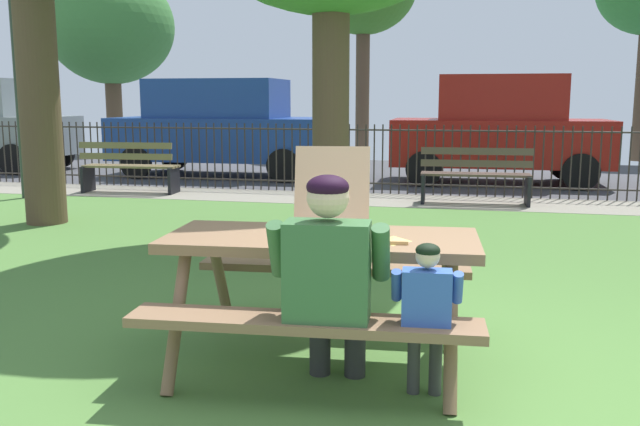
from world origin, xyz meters
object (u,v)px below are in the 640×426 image
(pizza_box_open, at_px, (330,213))
(child_at_table, at_px, (426,308))
(far_tree_left, at_px, (110,27))
(adult_at_table, at_px, (330,277))
(park_bench_left, at_px, (129,168))
(lamp_post_walkway, at_px, (15,46))
(parked_car_center, at_px, (500,129))
(parked_car_left, at_px, (222,126))
(picnic_table_foreground, at_px, (321,264))
(pizza_slice_on_table, at_px, (393,240))
(park_bench_center, at_px, (475,177))

(pizza_box_open, xyz_separation_m, child_at_table, (0.62, -0.59, -0.37))
(child_at_table, distance_m, far_tree_left, 18.99)
(pizza_box_open, distance_m, adult_at_table, 0.65)
(park_bench_left, height_order, far_tree_left, far_tree_left)
(lamp_post_walkway, relative_size, parked_car_center, 0.97)
(lamp_post_walkway, bearing_deg, far_tree_left, 111.53)
(parked_car_left, height_order, parked_car_center, parked_car_center)
(child_at_table, height_order, parked_car_center, parked_car_center)
(picnic_table_foreground, bearing_deg, far_tree_left, 123.13)
(child_at_table, bearing_deg, adult_at_table, -178.71)
(child_at_table, xyz_separation_m, parked_car_left, (-4.86, 9.85, 0.48))
(adult_at_table, distance_m, lamp_post_walkway, 8.96)
(pizza_slice_on_table, height_order, child_at_table, child_at_table)
(park_bench_left, xyz_separation_m, far_tree_left, (-5.03, 8.47, 3.21))
(park_bench_left, xyz_separation_m, park_bench_center, (5.62, -0.00, 0.00))
(pizza_box_open, height_order, adult_at_table, pizza_box_open)
(park_bench_left, height_order, parked_car_center, parked_car_center)
(child_at_table, height_order, parked_car_left, parked_car_left)
(picnic_table_foreground, relative_size, adult_at_table, 1.60)
(parked_car_left, bearing_deg, parked_car_center, 0.01)
(picnic_table_foreground, xyz_separation_m, pizza_box_open, (0.03, 0.11, 0.29))
(lamp_post_walkway, height_order, parked_car_center, lamp_post_walkway)
(pizza_box_open, relative_size, parked_car_center, 0.15)
(pizza_box_open, xyz_separation_m, pizza_slice_on_table, (0.40, -0.19, -0.11))
(pizza_box_open, relative_size, adult_at_table, 0.49)
(picnic_table_foreground, distance_m, pizza_slice_on_table, 0.47)
(picnic_table_foreground, relative_size, pizza_slice_on_table, 8.35)
(parked_car_left, bearing_deg, child_at_table, -63.72)
(parked_car_center, bearing_deg, pizza_slice_on_table, -94.79)
(park_bench_center, relative_size, far_tree_left, 0.30)
(pizza_box_open, xyz_separation_m, far_tree_left, (-9.85, 14.95, 2.74))
(pizza_slice_on_table, xyz_separation_m, parked_car_center, (0.79, 9.45, 0.23))
(picnic_table_foreground, bearing_deg, parked_car_center, 82.57)
(adult_at_table, xyz_separation_m, parked_car_left, (-4.37, 9.86, 0.35))
(pizza_box_open, height_order, lamp_post_walkway, lamp_post_walkway)
(adult_at_table, relative_size, parked_car_left, 0.27)
(picnic_table_foreground, bearing_deg, pizza_box_open, 74.39)
(picnic_table_foreground, xyz_separation_m, parked_car_left, (-4.22, 9.37, 0.41))
(park_bench_left, xyz_separation_m, parked_car_left, (0.58, 2.79, 0.59))
(picnic_table_foreground, distance_m, park_bench_left, 8.15)
(park_bench_left, xyz_separation_m, lamp_post_walkway, (-1.33, -0.92, 1.93))
(parked_car_center, bearing_deg, picnic_table_foreground, -97.43)
(pizza_slice_on_table, relative_size, lamp_post_walkway, 0.06)
(child_at_table, distance_m, parked_car_left, 11.00)
(adult_at_table, relative_size, parked_car_center, 0.30)
(park_bench_left, distance_m, parked_car_left, 2.90)
(lamp_post_walkway, bearing_deg, child_at_table, -42.25)
(picnic_table_foreground, bearing_deg, lamp_post_walkway, 137.20)
(pizza_slice_on_table, xyz_separation_m, parked_car_left, (-4.65, 9.45, 0.23))
(far_tree_left, bearing_deg, pizza_box_open, -56.61)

